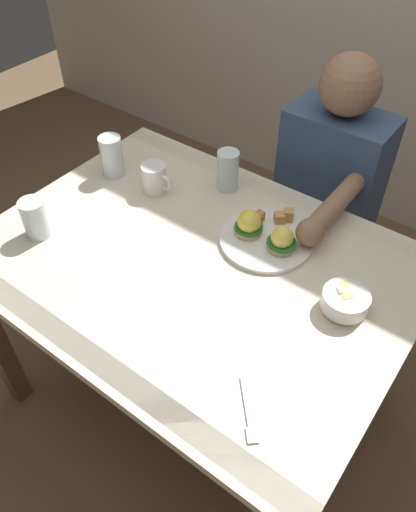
{
  "coord_description": "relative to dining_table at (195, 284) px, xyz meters",
  "views": [
    {
      "loc": [
        0.63,
        -0.77,
        1.72
      ],
      "look_at": [
        0.05,
        0.0,
        0.78
      ],
      "focal_mm": 34.92,
      "sensor_mm": 36.0,
      "label": 1
    }
  ],
  "objects": [
    {
      "name": "ground_plane",
      "position": [
        0.0,
        0.0,
        -0.63
      ],
      "size": [
        6.0,
        6.0,
        0.0
      ],
      "primitive_type": "plane",
      "color": "brown"
    },
    {
      "name": "dining_table",
      "position": [
        0.0,
        0.0,
        0.0
      ],
      "size": [
        1.2,
        0.9,
        0.74
      ],
      "color": "beige",
      "rests_on": "ground_plane"
    },
    {
      "name": "eggs_benedict_plate",
      "position": [
        0.12,
        0.18,
        0.13
      ],
      "size": [
        0.27,
        0.27,
        0.09
      ],
      "color": "white",
      "rests_on": "dining_table"
    },
    {
      "name": "fruit_bowl",
      "position": [
        0.41,
        0.08,
        0.14
      ],
      "size": [
        0.12,
        0.12,
        0.06
      ],
      "color": "white",
      "rests_on": "dining_table"
    },
    {
      "name": "coffee_mug",
      "position": [
        -0.3,
        0.18,
        0.16
      ],
      "size": [
        0.11,
        0.08,
        0.09
      ],
      "color": "white",
      "rests_on": "dining_table"
    },
    {
      "name": "fork",
      "position": [
        0.38,
        -0.3,
        0.11
      ],
      "size": [
        0.12,
        0.13,
        0.0
      ],
      "color": "silver",
      "rests_on": "dining_table"
    },
    {
      "name": "water_glass_near",
      "position": [
        -0.12,
        0.33,
        0.16
      ],
      "size": [
        0.07,
        0.07,
        0.13
      ],
      "color": "silver",
      "rests_on": "dining_table"
    },
    {
      "name": "water_glass_far",
      "position": [
        -0.47,
        0.16,
        0.17
      ],
      "size": [
        0.07,
        0.07,
        0.14
      ],
      "color": "silver",
      "rests_on": "dining_table"
    },
    {
      "name": "water_glass_extra",
      "position": [
        -0.43,
        -0.19,
        0.16
      ],
      "size": [
        0.08,
        0.08,
        0.12
      ],
      "color": "silver",
      "rests_on": "dining_table"
    },
    {
      "name": "diner_person",
      "position": [
        0.12,
        0.6,
        0.02
      ],
      "size": [
        0.34,
        0.54,
        1.14
      ],
      "color": "#33333D",
      "rests_on": "ground_plane"
    }
  ]
}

